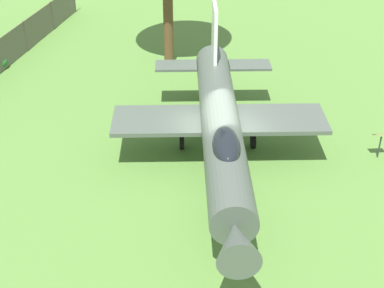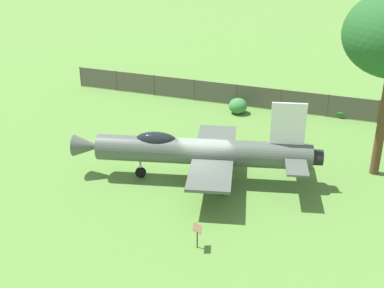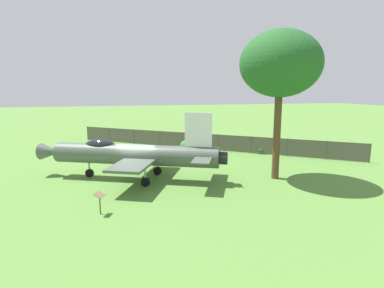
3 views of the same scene
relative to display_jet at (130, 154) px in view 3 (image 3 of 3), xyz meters
name	(u,v)px [view 3 (image 3 of 3)]	position (x,y,z in m)	size (l,w,h in m)	color
ground_plane	(136,179)	(-0.14, -0.31, -1.81)	(200.00, 200.00, 0.00)	#568438
display_jet	(130,154)	(0.00, 0.00, 0.00)	(8.36, 12.78, 4.75)	#4C564C
shade_tree	(280,64)	(-2.30, -9.90, 6.05)	(5.58, 5.41, 10.15)	brown
perimeter_fence	(203,141)	(9.32, -8.00, -0.91)	(19.06, 24.28, 1.70)	#4C4238
shrub_near_fence	(187,146)	(8.81, -6.15, -1.24)	(1.37, 1.36, 1.13)	#387F3D
shrub_by_tree	(261,150)	(6.04, -13.06, -1.47)	(1.36, 1.17, 0.67)	#235B26
info_plaque	(100,198)	(-5.87, 1.92, -0.96)	(0.70, 0.59, 1.14)	#333333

